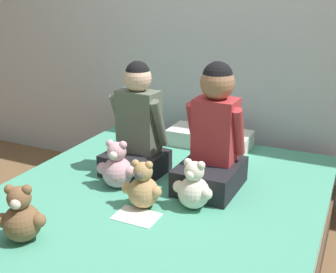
% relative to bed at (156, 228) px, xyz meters
% --- Properties ---
extents(ground_plane, '(14.00, 14.00, 0.00)m').
position_rel_bed_xyz_m(ground_plane, '(0.00, 0.00, -0.20)').
color(ground_plane, brown).
extents(wall_behind_bed, '(8.00, 0.06, 2.50)m').
position_rel_bed_xyz_m(wall_behind_bed, '(0.00, 1.12, 1.05)').
color(wall_behind_bed, silver).
rests_on(wall_behind_bed, ground_plane).
extents(bed, '(1.69, 1.98, 0.40)m').
position_rel_bed_xyz_m(bed, '(0.00, 0.00, 0.00)').
color(bed, '#473828').
rests_on(bed, ground_plane).
extents(child_on_left, '(0.35, 0.34, 0.66)m').
position_rel_bed_xyz_m(child_on_left, '(-0.23, 0.23, 0.46)').
color(child_on_left, black).
rests_on(child_on_left, bed).
extents(child_on_right, '(0.32, 0.40, 0.68)m').
position_rel_bed_xyz_m(child_on_right, '(0.23, 0.23, 0.48)').
color(child_on_right, black).
rests_on(child_on_right, bed).
extents(teddy_bear_held_by_left_child, '(0.22, 0.17, 0.27)m').
position_rel_bed_xyz_m(teddy_bear_held_by_left_child, '(-0.24, 0.00, 0.31)').
color(teddy_bear_held_by_left_child, '#DBA3B2').
rests_on(teddy_bear_held_by_left_child, bed).
extents(teddy_bear_held_by_right_child, '(0.21, 0.16, 0.25)m').
position_rel_bed_xyz_m(teddy_bear_held_by_right_child, '(0.23, -0.04, 0.31)').
color(teddy_bear_held_by_right_child, silver).
rests_on(teddy_bear_held_by_right_child, bed).
extents(teddy_bear_between_children, '(0.21, 0.16, 0.25)m').
position_rel_bed_xyz_m(teddy_bear_between_children, '(-0.00, -0.14, 0.30)').
color(teddy_bear_between_children, tan).
rests_on(teddy_bear_between_children, bed).
extents(teddy_bear_at_foot_of_bed, '(0.20, 0.16, 0.26)m').
position_rel_bed_xyz_m(teddy_bear_at_foot_of_bed, '(-0.33, -0.62, 0.31)').
color(teddy_bear_at_foot_of_bed, brown).
rests_on(teddy_bear_at_foot_of_bed, bed).
extents(pillow_at_headboard, '(0.56, 0.27, 0.11)m').
position_rel_bed_xyz_m(pillow_at_headboard, '(0.00, 0.83, 0.25)').
color(pillow_at_headboard, silver).
rests_on(pillow_at_headboard, bed).
extents(sign_card, '(0.21, 0.15, 0.00)m').
position_rel_bed_xyz_m(sign_card, '(0.02, -0.24, 0.20)').
color(sign_card, white).
rests_on(sign_card, bed).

